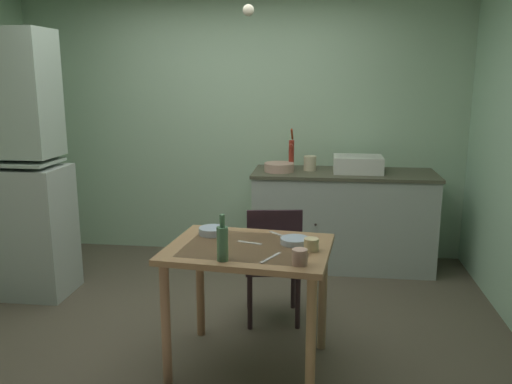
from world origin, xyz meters
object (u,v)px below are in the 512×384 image
Objects in this scene: hand_pump at (291,152)px; serving_bowl_wide at (295,241)px; teacup_mint at (300,257)px; glass_bottle at (222,242)px; mixing_bowl_counter at (279,167)px; dining_table at (249,265)px; chair_far_side at (273,262)px; sink_basin at (358,164)px; hutch_cabinet at (7,175)px.

serving_bowl_wide is (0.13, -1.83, -0.28)m from hand_pump.
glass_bottle is (-0.42, 0.01, 0.06)m from teacup_mint.
mixing_bowl_counter is 1.84m from dining_table.
dining_table is 0.45m from teacup_mint.
hand_pump is at bearing 88.16° from chair_far_side.
mixing_bowl_counter is (-0.72, -0.05, -0.04)m from sink_basin.
chair_far_side is 0.98m from glass_bottle.
glass_bottle is at bearing -30.50° from hutch_cabinet.
hand_pump is 4.52× the size of teacup_mint.
glass_bottle is (-0.24, -2.18, -0.19)m from hand_pump.
serving_bowl_wide is at bearing 42.62° from glass_bottle.
chair_far_side reaches higher than serving_bowl_wide.
sink_basin is 1.86m from serving_bowl_wide.
hand_pump is 2.22m from teacup_mint.
hutch_cabinet is 2.44m from hand_pump.
glass_bottle is at bearing -111.85° from sink_basin.
sink_basin is (2.83, 0.97, -0.01)m from hutch_cabinet.
dining_table is 0.63m from chair_far_side.
serving_bowl_wide reaches higher than dining_table.
dining_table is 3.94× the size of glass_bottle.
sink_basin reaches higher than serving_bowl_wide.
hutch_cabinet is 2.50m from serving_bowl_wide.
chair_far_side is at bearing -117.24° from sink_basin.
hutch_cabinet is 2.29m from dining_table.
teacup_mint is at bearing -85.33° from hand_pump.
serving_bowl_wide is at bearing -82.12° from mixing_bowl_counter.
teacup_mint is (0.18, -2.19, -0.25)m from hand_pump.
mixing_bowl_counter is at bearing 86.20° from glass_bottle.
serving_bowl_wide is (0.18, -0.52, 0.33)m from chair_far_side.
chair_far_side is at bearing -87.04° from mixing_bowl_counter.
chair_far_side is (-0.04, -1.32, -0.61)m from hand_pump.
mixing_bowl_counter is at bearing 97.88° from serving_bowl_wide.
hand_pump reaches higher than chair_far_side.
hutch_cabinet reaches higher than teacup_mint.
hutch_cabinet is at bearing 149.50° from glass_bottle.
hand_pump is 1.45m from chair_far_side.
sink_basin is at bearing 62.76° from chair_far_side.
hutch_cabinet reaches higher than serving_bowl_wide.
chair_far_side reaches higher than dining_table.
hand_pump is 0.44× the size of chair_far_side.
mixing_bowl_counter is (-0.11, -0.10, -0.13)m from hand_pump.
sink_basin is 1.52m from chair_far_side.
serving_bowl_wide is (-0.48, -1.79, -0.19)m from sink_basin.
glass_bottle is (-0.38, -0.35, 0.09)m from serving_bowl_wide.
dining_table is at bearing -23.27° from hutch_cabinet.
sink_basin is 0.43× the size of dining_table.
sink_basin is 1.59× the size of mixing_bowl_counter.
hand_pump is (2.22, 1.02, 0.08)m from hutch_cabinet.
dining_table is 11.93× the size of teacup_mint.
hand_pump is at bearing 83.62° from glass_bottle.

